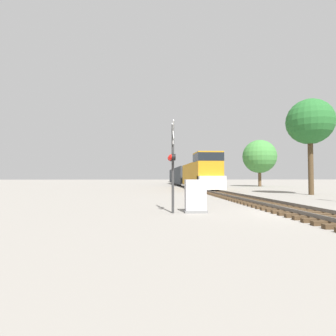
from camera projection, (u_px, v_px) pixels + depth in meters
ground_plane at (303, 214)px, 11.85m from camera, size 400.00×400.00×0.00m
rail_track_bed at (303, 211)px, 11.85m from camera, size 2.60×160.00×0.31m
freight_train at (186, 176)px, 50.40m from camera, size 3.03×45.39×4.69m
crossing_signal_near at (172, 161)px, 12.33m from camera, size 0.32×1.00×4.34m
relay_cabinet at (195, 196)px, 12.47m from camera, size 1.07×0.63×1.57m
tree_far_right at (310, 122)px, 25.41m from camera, size 4.39×4.39×9.30m
tree_mid_background at (259, 157)px, 48.90m from camera, size 6.19×6.19×8.70m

